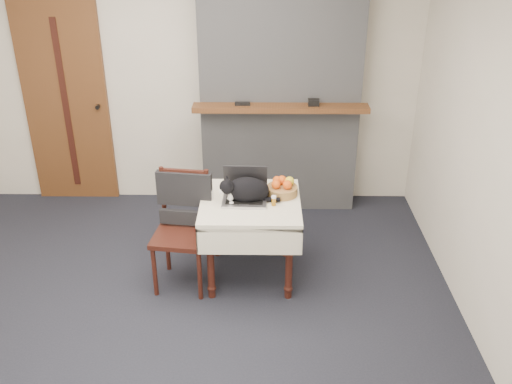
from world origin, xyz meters
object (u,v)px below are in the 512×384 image
door (67,105)px  fruit_basket (282,188)px  cat (248,190)px  cream_jar (209,194)px  side_table (250,213)px  chair (183,213)px  pill_bottle (274,201)px  laptop (245,192)px

door → fruit_basket: 2.49m
cat → cream_jar: size_ratio=6.60×
cream_jar → fruit_basket: (0.57, 0.08, 0.02)m
side_table → cat: cat is taller
fruit_basket → chair: 0.81m
pill_bottle → cream_jar: bearing=168.2°
cat → fruit_basket: cat is taller
chair → cat: bearing=9.6°
fruit_basket → side_table: bearing=-156.0°
laptop → side_table: bearing=-32.2°
door → cream_jar: door is taller
side_table → door: bearing=142.1°
cream_jar → pill_bottle: 0.51m
fruit_basket → laptop: bearing=-164.3°
cream_jar → door: bearing=137.2°
cat → fruit_basket: (0.27, 0.12, -0.04)m
door → pill_bottle: door is taller
side_table → pill_bottle: size_ratio=9.83×
cream_jar → chair: 0.25m
pill_bottle → cat: bearing=161.3°
door → fruit_basket: bearing=-32.3°
cat → fruit_basket: size_ratio=1.96×
laptop → cream_jar: laptop is taller
door → side_table: bearing=-37.9°
side_table → cat: (-0.02, -0.01, 0.21)m
laptop → door: bearing=143.7°
laptop → pill_bottle: size_ratio=4.44×
door → laptop: 2.30m
laptop → pill_bottle: (0.22, -0.11, -0.02)m
door → chair: size_ratio=2.11×
laptop → pill_bottle: bearing=-23.8°
pill_bottle → fruit_basket: (0.07, 0.19, 0.02)m
cat → chair: 0.54m
door → cream_jar: 2.09m
cat → cream_jar: (-0.30, 0.04, -0.06)m
cat → pill_bottle: size_ratio=6.10×
side_table → cream_jar: (-0.32, 0.03, 0.15)m
door → fruit_basket: (2.09, -1.32, -0.24)m
laptop → cat: (0.02, -0.04, 0.03)m
pill_bottle → chair: size_ratio=0.08×
door → pill_bottle: bearing=-36.8°
pill_bottle → chair: bearing=176.1°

